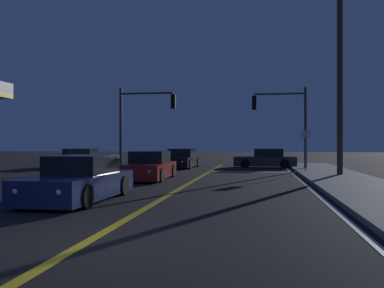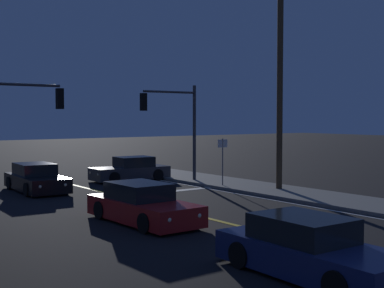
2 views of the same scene
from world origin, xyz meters
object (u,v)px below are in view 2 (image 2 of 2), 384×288
(traffic_signal_near_right, at_px, (175,118))
(utility_pole_right, at_px, (280,67))
(car_mid_block_red, at_px, (142,205))
(car_lead_oncoming_charcoal, at_px, (131,170))
(car_side_waiting_navy, at_px, (309,251))
(car_parked_curb_black, at_px, (36,179))
(traffic_signal_far_left, at_px, (11,118))
(street_sign_corner, at_px, (223,155))

(traffic_signal_near_right, xyz_separation_m, utility_pole_right, (2.37, -5.37, 2.45))
(car_mid_block_red, distance_m, car_lead_oncoming_charcoal, 12.20)
(car_lead_oncoming_charcoal, bearing_deg, car_side_waiting_navy, 165.09)
(car_side_waiting_navy, relative_size, car_lead_oncoming_charcoal, 1.06)
(car_lead_oncoming_charcoal, bearing_deg, car_mid_block_red, 154.93)
(car_lead_oncoming_charcoal, distance_m, traffic_signal_near_right, 4.20)
(car_parked_curb_black, height_order, traffic_signal_far_left, traffic_signal_far_left)
(car_mid_block_red, distance_m, street_sign_corner, 9.46)
(car_mid_block_red, height_order, traffic_signal_far_left, traffic_signal_far_left)
(car_side_waiting_navy, xyz_separation_m, street_sign_corner, (7.96, 12.75, 1.10))
(car_mid_block_red, height_order, street_sign_corner, street_sign_corner)
(utility_pole_right, bearing_deg, street_sign_corner, 118.55)
(car_mid_block_red, relative_size, car_side_waiting_navy, 1.01)
(car_mid_block_red, distance_m, traffic_signal_far_left, 7.61)
(street_sign_corner, bearing_deg, car_side_waiting_navy, -121.97)
(car_parked_curb_black, distance_m, street_sign_corner, 9.21)
(traffic_signal_far_left, xyz_separation_m, utility_pole_right, (11.51, -3.97, 2.41))
(car_side_waiting_navy, bearing_deg, street_sign_corner, -121.02)
(car_side_waiting_navy, xyz_separation_m, traffic_signal_near_right, (6.99, 15.55, 2.94))
(street_sign_corner, bearing_deg, car_mid_block_red, -146.27)
(car_lead_oncoming_charcoal, distance_m, car_parked_curb_black, 6.00)
(traffic_signal_far_left, bearing_deg, car_side_waiting_navy, -81.36)
(car_side_waiting_navy, distance_m, car_parked_curb_black, 17.16)
(car_side_waiting_navy, bearing_deg, car_lead_oncoming_charcoal, -106.74)
(traffic_signal_near_right, bearing_deg, car_lead_oncoming_charcoal, -67.42)
(car_mid_block_red, height_order, traffic_signal_near_right, traffic_signal_near_right)
(car_parked_curb_black, relative_size, traffic_signal_near_right, 0.90)
(car_lead_oncoming_charcoal, height_order, utility_pole_right, utility_pole_right)
(car_mid_block_red, relative_size, traffic_signal_near_right, 0.90)
(car_side_waiting_navy, bearing_deg, traffic_signal_far_left, -80.41)
(street_sign_corner, bearing_deg, traffic_signal_near_right, 109.05)
(utility_pole_right, relative_size, street_sign_corner, 4.58)
(traffic_signal_near_right, bearing_deg, utility_pole_right, 113.77)
(traffic_signal_near_right, xyz_separation_m, traffic_signal_far_left, (-9.14, -1.40, 0.03))
(car_side_waiting_navy, height_order, car_lead_oncoming_charcoal, same)
(car_lead_oncoming_charcoal, xyz_separation_m, traffic_signal_near_right, (1.15, -2.77, 2.94))
(car_side_waiting_navy, distance_m, utility_pole_right, 14.84)
(traffic_signal_far_left, xyz_separation_m, street_sign_corner, (10.11, -1.40, -1.87))
(car_side_waiting_navy, distance_m, street_sign_corner, 15.07)
(car_side_waiting_navy, relative_size, utility_pole_right, 0.41)
(car_lead_oncoming_charcoal, distance_m, traffic_signal_far_left, 9.49)
(car_parked_curb_black, xyz_separation_m, utility_pole_right, (9.41, -6.98, 5.38))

